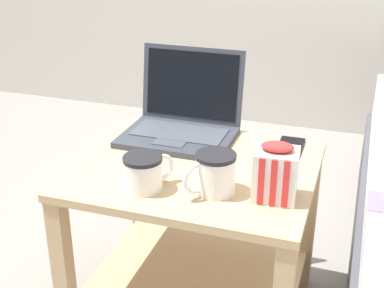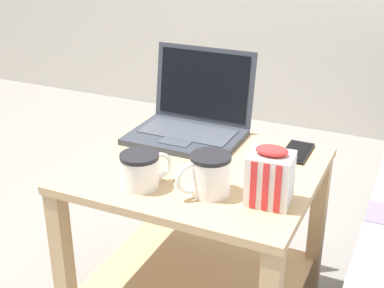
{
  "view_description": "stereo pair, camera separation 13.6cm",
  "coord_description": "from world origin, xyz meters",
  "px_view_note": "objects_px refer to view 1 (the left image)",
  "views": [
    {
      "loc": [
        0.4,
        -1.22,
        1.13
      ],
      "look_at": [
        0.0,
        -0.04,
        0.58
      ],
      "focal_mm": 50.0,
      "sensor_mm": 36.0,
      "label": 1
    },
    {
      "loc": [
        0.52,
        -1.17,
        1.13
      ],
      "look_at": [
        0.0,
        -0.04,
        0.58
      ],
      "focal_mm": 50.0,
      "sensor_mm": 36.0,
      "label": 2
    }
  ],
  "objects_px": {
    "laptop": "(182,119)",
    "cell_phone": "(290,147)",
    "mug_front_left": "(144,171)",
    "mug_front_right": "(214,172)",
    "snack_bag": "(276,173)"
  },
  "relations": [
    {
      "from": "snack_bag",
      "to": "laptop",
      "type": "bearing_deg",
      "value": 138.84
    },
    {
      "from": "cell_phone",
      "to": "mug_front_right",
      "type": "bearing_deg",
      "value": -113.08
    },
    {
      "from": "mug_front_left",
      "to": "snack_bag",
      "type": "height_order",
      "value": "snack_bag"
    },
    {
      "from": "laptop",
      "to": "snack_bag",
      "type": "distance_m",
      "value": 0.44
    },
    {
      "from": "mug_front_left",
      "to": "snack_bag",
      "type": "distance_m",
      "value": 0.31
    },
    {
      "from": "mug_front_right",
      "to": "snack_bag",
      "type": "height_order",
      "value": "snack_bag"
    },
    {
      "from": "laptop",
      "to": "mug_front_left",
      "type": "bearing_deg",
      "value": -85.83
    },
    {
      "from": "mug_front_right",
      "to": "snack_bag",
      "type": "bearing_deg",
      "value": 8.14
    },
    {
      "from": "snack_bag",
      "to": "mug_front_left",
      "type": "bearing_deg",
      "value": -169.67
    },
    {
      "from": "laptop",
      "to": "cell_phone",
      "type": "relative_size",
      "value": 2.33
    },
    {
      "from": "mug_front_right",
      "to": "cell_phone",
      "type": "relative_size",
      "value": 0.91
    },
    {
      "from": "mug_front_left",
      "to": "mug_front_right",
      "type": "height_order",
      "value": "mug_front_right"
    },
    {
      "from": "mug_front_right",
      "to": "cell_phone",
      "type": "bearing_deg",
      "value": 66.92
    },
    {
      "from": "snack_bag",
      "to": "cell_phone",
      "type": "xyz_separation_m",
      "value": [
        -0.01,
        0.29,
        -0.06
      ]
    },
    {
      "from": "cell_phone",
      "to": "laptop",
      "type": "bearing_deg",
      "value": -179.99
    }
  ]
}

